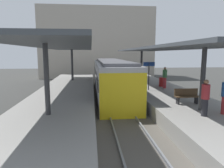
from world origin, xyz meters
name	(u,v)px	position (x,y,z in m)	size (l,w,h in m)	color
ground_plane	(116,106)	(0.00, 0.00, 0.00)	(80.00, 80.00, 0.00)	#383835
platform_left	(63,101)	(-3.80, 0.00, 0.50)	(4.40, 28.00, 1.00)	gray
platform_right	(166,99)	(3.80, 0.00, 0.50)	(4.40, 28.00, 1.00)	gray
track_ballast	(116,105)	(0.00, 0.00, 0.10)	(3.20, 28.00, 0.20)	#59544C
rail_near_side	(106,103)	(-0.72, 0.00, 0.27)	(0.08, 28.00, 0.14)	slate
rail_far_side	(125,103)	(0.72, 0.00, 0.27)	(0.08, 28.00, 0.14)	slate
commuter_train	(112,78)	(0.00, 3.06, 1.73)	(2.78, 13.29, 3.10)	#ADADB2
canopy_left	(64,47)	(-3.80, 1.40, 4.35)	(4.18, 21.00, 3.47)	#333335
canopy_right	(161,49)	(3.80, 1.40, 4.19)	(4.18, 21.00, 3.32)	#333335
platform_bench	(187,96)	(3.68, -3.54, 1.46)	(1.40, 0.41, 0.86)	black
platform_sign	(149,70)	(2.73, 0.98, 2.62)	(0.90, 0.08, 2.21)	#262628
litter_bin	(162,82)	(4.36, 2.59, 1.40)	(0.44, 0.44, 0.80)	maroon
passenger_mid_platform	(165,77)	(4.31, 1.74, 1.92)	(0.36, 0.36, 1.76)	maroon
passenger_far_end	(205,97)	(3.42, -5.86, 1.88)	(0.36, 0.36, 1.70)	#232328
station_building_backdrop	(97,44)	(-0.74, 20.00, 5.50)	(18.00, 6.00, 11.00)	#A89E8E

